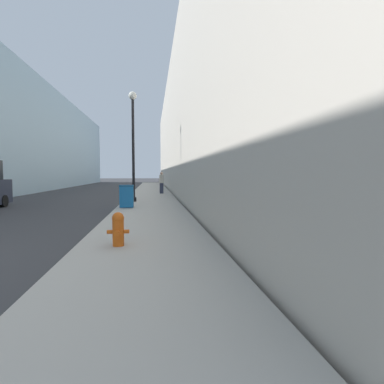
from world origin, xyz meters
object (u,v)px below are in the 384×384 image
at_px(fire_hydrant, 118,228).
at_px(trash_bin, 127,196).
at_px(lamppost, 133,134).
at_px(pedestrian_on_sidewalk, 162,183).

xyz_separation_m(fire_hydrant, trash_bin, (-0.46, 7.69, 0.15)).
xyz_separation_m(lamppost, pedestrian_on_sidewalk, (1.82, 6.87, -3.02)).
bearing_deg(lamppost, trash_bin, -92.64).
bearing_deg(trash_bin, fire_hydrant, -86.59).
xyz_separation_m(fire_hydrant, lamppost, (-0.31, 10.82, 3.49)).
distance_m(lamppost, pedestrian_on_sidewalk, 7.72).
relative_size(fire_hydrant, lamppost, 0.12).
bearing_deg(lamppost, pedestrian_on_sidewalk, 75.16).
bearing_deg(fire_hydrant, pedestrian_on_sidewalk, 85.14).
relative_size(fire_hydrant, trash_bin, 0.71).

